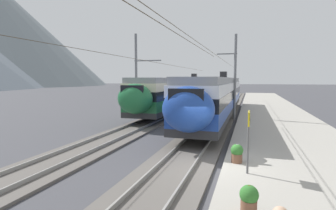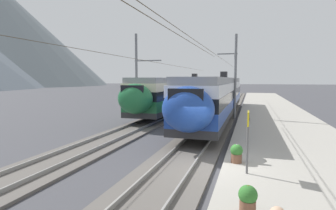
{
  "view_description": "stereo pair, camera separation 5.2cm",
  "coord_description": "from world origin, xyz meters",
  "px_view_note": "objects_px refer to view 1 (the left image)",
  "views": [
    {
      "loc": [
        -10.68,
        -1.58,
        3.73
      ],
      "look_at": [
        5.59,
        3.42,
        2.08
      ],
      "focal_mm": 28.59,
      "sensor_mm": 36.0,
      "label": 1
    },
    {
      "loc": [
        -10.67,
        -1.63,
        3.73
      ],
      "look_at": [
        5.59,
        3.42,
        2.08
      ],
      "focal_mm": 28.59,
      "sensor_mm": 36.0,
      "label": 2
    }
  ],
  "objects_px": {
    "catenary_mast_mid": "(234,76)",
    "platform_sign": "(249,128)",
    "potted_plant_by_shelter": "(249,198)",
    "catenary_mast_far_side": "(138,75)",
    "train_near_platform": "(219,95)",
    "train_far_track": "(186,91)",
    "potted_plant_platform_edge": "(237,152)"
  },
  "relations": [
    {
      "from": "catenary_mast_mid",
      "to": "platform_sign",
      "type": "height_order",
      "value": "catenary_mast_mid"
    },
    {
      "from": "potted_plant_by_shelter",
      "to": "platform_sign",
      "type": "bearing_deg",
      "value": 1.2
    },
    {
      "from": "catenary_mast_far_side",
      "to": "platform_sign",
      "type": "height_order",
      "value": "catenary_mast_far_side"
    },
    {
      "from": "catenary_mast_far_side",
      "to": "platform_sign",
      "type": "bearing_deg",
      "value": -143.33
    },
    {
      "from": "catenary_mast_mid",
      "to": "catenary_mast_far_side",
      "type": "bearing_deg",
      "value": 97.8
    },
    {
      "from": "train_near_platform",
      "to": "potted_plant_by_shelter",
      "type": "distance_m",
      "value": 18.83
    },
    {
      "from": "train_near_platform",
      "to": "train_far_track",
      "type": "relative_size",
      "value": 0.8
    },
    {
      "from": "train_near_platform",
      "to": "catenary_mast_mid",
      "type": "distance_m",
      "value": 2.34
    },
    {
      "from": "train_near_platform",
      "to": "catenary_mast_mid",
      "type": "relative_size",
      "value": 0.58
    },
    {
      "from": "platform_sign",
      "to": "potted_plant_by_shelter",
      "type": "relative_size",
      "value": 3.07
    },
    {
      "from": "train_near_platform",
      "to": "potted_plant_by_shelter",
      "type": "bearing_deg",
      "value": -171.17
    },
    {
      "from": "potted_plant_by_shelter",
      "to": "catenary_mast_mid",
      "type": "bearing_deg",
      "value": 4.74
    },
    {
      "from": "train_far_track",
      "to": "catenary_mast_far_side",
      "type": "bearing_deg",
      "value": 168.4
    },
    {
      "from": "catenary_mast_far_side",
      "to": "potted_plant_by_shelter",
      "type": "distance_m",
      "value": 20.09
    },
    {
      "from": "catenary_mast_far_side",
      "to": "catenary_mast_mid",
      "type": "bearing_deg",
      "value": -82.2
    },
    {
      "from": "catenary_mast_mid",
      "to": "potted_plant_by_shelter",
      "type": "height_order",
      "value": "catenary_mast_mid"
    },
    {
      "from": "train_far_track",
      "to": "catenary_mast_mid",
      "type": "distance_m",
      "value": 11.69
    },
    {
      "from": "train_far_track",
      "to": "potted_plant_by_shelter",
      "type": "height_order",
      "value": "train_far_track"
    },
    {
      "from": "train_far_track",
      "to": "catenary_mast_mid",
      "type": "xyz_separation_m",
      "value": [
        -9.42,
        -6.68,
        1.82
      ]
    },
    {
      "from": "potted_plant_platform_edge",
      "to": "platform_sign",
      "type": "bearing_deg",
      "value": -160.33
    },
    {
      "from": "train_far_track",
      "to": "platform_sign",
      "type": "bearing_deg",
      "value": -161.65
    },
    {
      "from": "catenary_mast_mid",
      "to": "platform_sign",
      "type": "distance_m",
      "value": 15.26
    },
    {
      "from": "potted_plant_platform_edge",
      "to": "potted_plant_by_shelter",
      "type": "distance_m",
      "value": 4.28
    },
    {
      "from": "catenary_mast_mid",
      "to": "platform_sign",
      "type": "xyz_separation_m",
      "value": [
        -15.05,
        -1.44,
        -2.09
      ]
    },
    {
      "from": "catenary_mast_far_side",
      "to": "platform_sign",
      "type": "xyz_separation_m",
      "value": [
        -13.83,
        -10.3,
        -2.18
      ]
    },
    {
      "from": "catenary_mast_mid",
      "to": "train_near_platform",
      "type": "bearing_deg",
      "value": 71.5
    },
    {
      "from": "potted_plant_platform_edge",
      "to": "train_near_platform",
      "type": "bearing_deg",
      "value": 9.47
    },
    {
      "from": "potted_plant_by_shelter",
      "to": "catenary_mast_far_side",
      "type": "bearing_deg",
      "value": 31.56
    },
    {
      "from": "catenary_mast_mid",
      "to": "catenary_mast_far_side",
      "type": "height_order",
      "value": "catenary_mast_far_side"
    },
    {
      "from": "catenary_mast_mid",
      "to": "train_far_track",
      "type": "bearing_deg",
      "value": 35.33
    },
    {
      "from": "catenary_mast_far_side",
      "to": "train_near_platform",
      "type": "bearing_deg",
      "value": -77.37
    },
    {
      "from": "catenary_mast_far_side",
      "to": "potted_plant_by_shelter",
      "type": "height_order",
      "value": "catenary_mast_far_side"
    }
  ]
}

